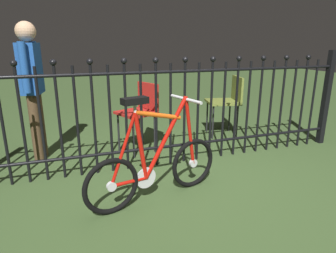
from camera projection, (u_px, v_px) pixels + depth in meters
name	position (u px, v px, depth m)	size (l,w,h in m)	color
ground_plane	(194.00, 187.00, 2.70)	(20.00, 20.00, 0.00)	#395028
iron_fence	(167.00, 110.00, 3.06)	(4.22, 0.07, 1.19)	black
bicycle	(155.00, 165.00, 2.42)	(1.22, 0.46, 0.89)	black
chair_red	(141.00, 109.00, 3.48)	(0.51, 0.51, 0.82)	black
chair_olive	(228.00, 99.00, 4.07)	(0.51, 0.51, 0.83)	black
person_visitor	(32.00, 81.00, 3.13)	(0.23, 0.47, 1.49)	#4C3823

